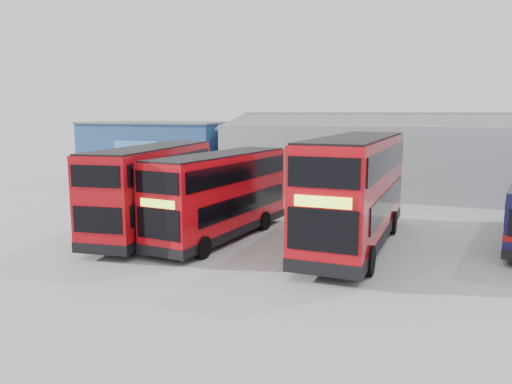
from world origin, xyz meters
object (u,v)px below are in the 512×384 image
Objects in this scene: maintenance_shed at (436,157)px; double_decker_centre at (221,196)px; double_decker_right at (355,192)px; office_block at (164,151)px; double_decker_left at (153,190)px; panel_van at (98,174)px.

double_decker_centre is at bearing -116.50° from maintenance_shed.
double_decker_centre is at bearing -170.91° from double_decker_right.
office_block reaches higher than double_decker_centre.
office_block is at bearing 142.19° from double_decker_right.
double_decker_centre is at bearing -51.77° from office_block.
double_decker_left is 1.07× the size of double_decker_centre.
double_decker_left is 9.67m from double_decker_right.
double_decker_right reaches higher than double_decker_centre.
panel_van is (-2.88, -5.20, -1.46)m from office_block.
double_decker_right reaches higher than panel_van.
office_block reaches higher than double_decker_left.
maintenance_shed is 25.94m from panel_van.
double_decker_right is (-3.03, -17.52, -0.19)m from maintenance_shed.
double_decker_centre is (3.50, 0.30, -0.13)m from double_decker_left.
panel_van is at bearing -163.85° from maintenance_shed.
double_decker_centre reaches higher than panel_van.
maintenance_shed is 2.96× the size of double_decker_left.
double_decker_left is at bearing -168.74° from double_decker_centre.
maintenance_shed is 20.49m from double_decker_centre.
office_block reaches higher than panel_van.
double_decker_left is (-12.64, -18.63, -0.48)m from maintenance_shed.
double_decker_centre is 6.17m from double_decker_right.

